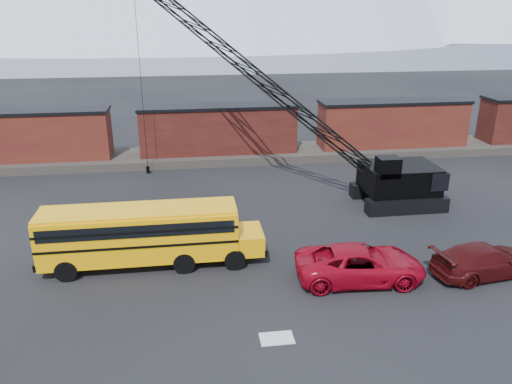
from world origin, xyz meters
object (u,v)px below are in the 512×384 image
school_bus (147,234)px  maroon_suv (485,260)px  red_pickup (360,264)px  crawler_crane (250,71)px

school_bus → maroon_suv: size_ratio=2.08×
school_bus → red_pickup: bearing=-16.3°
red_pickup → maroon_suv: bearing=-89.8°
school_bus → maroon_suv: bearing=-11.6°
school_bus → maroon_suv: 17.32m
maroon_suv → crawler_crane: (-10.06, 14.52, 7.83)m
maroon_suv → school_bus: bearing=70.2°
red_pickup → crawler_crane: (-3.62, 14.12, 7.76)m
red_pickup → crawler_crane: size_ratio=0.31×
maroon_suv → crawler_crane: size_ratio=0.27×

